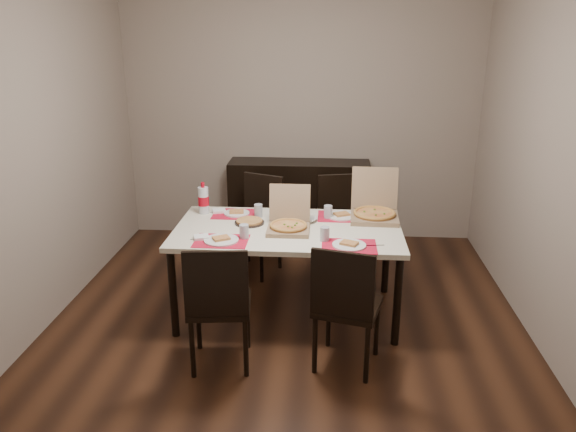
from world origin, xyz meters
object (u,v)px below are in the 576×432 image
object	(u,v)px
dip_bowl	(309,220)
soda_bottle	(203,200)
chair_near_left	(219,302)
chair_far_left	(258,219)
chair_far_right	(341,220)
pizza_box_center	(289,223)
dining_table	(288,236)
sideboard	(299,202)
chair_near_right	(346,303)

from	to	relation	value
dip_bowl	soda_bottle	world-z (taller)	soda_bottle
soda_bottle	chair_near_left	bearing A→B (deg)	-73.65
chair_far_left	chair_far_right	distance (m)	0.80
chair_far_left	pizza_box_center	size ratio (longest dim) A/B	2.54
pizza_box_center	chair_near_left	bearing A→B (deg)	-117.66
chair_far_right	pizza_box_center	world-z (taller)	pizza_box_center
dining_table	sideboard	bearing A→B (deg)	90.02
dining_table	dip_bowl	size ratio (longest dim) A/B	13.77
chair_far_left	soda_bottle	distance (m)	0.76
chair_near_left	chair_far_right	xyz separation A→B (m)	(0.86, 1.75, 0.00)
pizza_box_center	dip_bowl	size ratio (longest dim) A/B	2.80
chair_far_left	pizza_box_center	distance (m)	1.02
chair_far_right	pizza_box_center	xyz separation A→B (m)	(-0.44, -0.96, 0.29)
chair_far_right	sideboard	bearing A→B (deg)	121.64
chair_far_left	chair_near_right	bearing A→B (deg)	-64.16
sideboard	chair_near_left	distance (m)	2.51
chair_near_left	sideboard	bearing A→B (deg)	80.65
sideboard	chair_far_right	distance (m)	0.85
pizza_box_center	dip_bowl	xyz separation A→B (m)	(0.15, 0.21, -0.04)
dining_table	chair_near_right	xyz separation A→B (m)	(0.45, -0.79, -0.17)
chair_near_right	pizza_box_center	world-z (taller)	pizza_box_center
dip_bowl	soda_bottle	distance (m)	0.93
chair_near_left	chair_far_left	distance (m)	1.70
chair_near_left	pizza_box_center	size ratio (longest dim) A/B	2.54
chair_near_left	chair_far_right	bearing A→B (deg)	63.97
sideboard	pizza_box_center	bearing A→B (deg)	-89.70
chair_near_right	soda_bottle	xyz separation A→B (m)	(-1.19, 1.11, 0.35)
dip_bowl	soda_bottle	size ratio (longest dim) A/B	0.48
chair_near_left	dip_bowl	xyz separation A→B (m)	(0.57, 1.00, 0.25)
sideboard	dip_bowl	distance (m)	1.52
soda_bottle	chair_near_right	bearing A→B (deg)	-42.87
chair_far_right	pizza_box_center	distance (m)	1.09
sideboard	dip_bowl	xyz separation A→B (m)	(0.16, -1.48, 0.32)
chair_near_right	chair_near_left	bearing A→B (deg)	-176.97
chair_near_left	dip_bowl	distance (m)	1.18
dining_table	chair_far_left	world-z (taller)	chair_far_left
dining_table	pizza_box_center	distance (m)	0.13
sideboard	pizza_box_center	size ratio (longest dim) A/B	4.09
chair_far_right	dip_bowl	xyz separation A→B (m)	(-0.29, -0.75, 0.25)
chair_far_left	dip_bowl	world-z (taller)	chair_far_left
chair_near_left	chair_near_right	bearing A→B (deg)	3.03
dip_bowl	chair_far_right	bearing A→B (deg)	69.07
sideboard	chair_near_right	world-z (taller)	chair_near_right
chair_far_right	chair_far_left	bearing A→B (deg)	-176.34
sideboard	chair_far_left	xyz separation A→B (m)	(-0.35, -0.78, 0.06)
sideboard	chair_far_right	xyz separation A→B (m)	(0.45, -0.73, 0.06)
chair_near_right	dip_bowl	distance (m)	1.03
dining_table	dip_bowl	world-z (taller)	dip_bowl
chair_near_right	chair_far_right	distance (m)	1.71
chair_near_right	soda_bottle	bearing A→B (deg)	137.13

